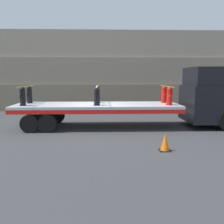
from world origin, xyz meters
TOP-DOWN VIEW (x-y plane):
  - ground_plane at (0.00, 0.00)m, footprint 120.00×120.00m
  - rock_cliff at (0.00, 7.85)m, footprint 60.00×3.30m
  - truck_cab at (6.03, 0.00)m, footprint 2.60×2.68m
  - flatbed_trailer at (-0.61, 0.00)m, footprint 8.48×2.68m
  - fire_hydrant_black_near_0 at (-3.64, -0.57)m, footprint 0.35×0.56m
  - fire_hydrant_black_far_0 at (-3.64, 0.57)m, footprint 0.35×0.56m
  - fire_hydrant_black_near_1 at (0.00, -0.57)m, footprint 0.35×0.56m
  - fire_hydrant_black_far_1 at (0.00, 0.57)m, footprint 0.35×0.56m
  - fire_hydrant_red_near_2 at (3.64, -0.57)m, footprint 0.35×0.56m
  - fire_hydrant_red_far_2 at (3.64, 0.57)m, footprint 0.35×0.56m
  - cargo_strap_rear at (-3.64, 0.00)m, footprint 0.05×2.79m
  - cargo_strap_middle at (0.00, 0.00)m, footprint 0.05×2.79m
  - cargo_strap_front at (3.64, 0.00)m, footprint 0.05×2.79m
  - traffic_cone at (2.53, -4.31)m, footprint 0.41×0.41m

SIDE VIEW (x-z plane):
  - ground_plane at x=0.00m, z-range 0.00..0.00m
  - traffic_cone at x=2.53m, z-range -0.01..0.63m
  - flatbed_trailer at x=-0.61m, z-range 0.37..1.60m
  - truck_cab at x=6.03m, z-range -0.01..3.11m
  - fire_hydrant_black_near_0 at x=-3.64m, z-range 1.21..2.13m
  - fire_hydrant_black_far_0 at x=-3.64m, z-range 1.21..2.13m
  - fire_hydrant_black_near_1 at x=0.00m, z-range 1.21..2.13m
  - fire_hydrant_black_far_1 at x=0.00m, z-range 1.21..2.13m
  - fire_hydrant_red_near_2 at x=3.64m, z-range 1.21..2.13m
  - fire_hydrant_red_far_2 at x=3.64m, z-range 1.21..2.13m
  - cargo_strap_rear at x=-3.64m, z-range 2.14..2.15m
  - cargo_strap_middle at x=0.00m, z-range 2.14..2.15m
  - cargo_strap_front at x=3.64m, z-range 2.14..2.15m
  - rock_cliff at x=0.00m, z-range 0.00..6.14m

